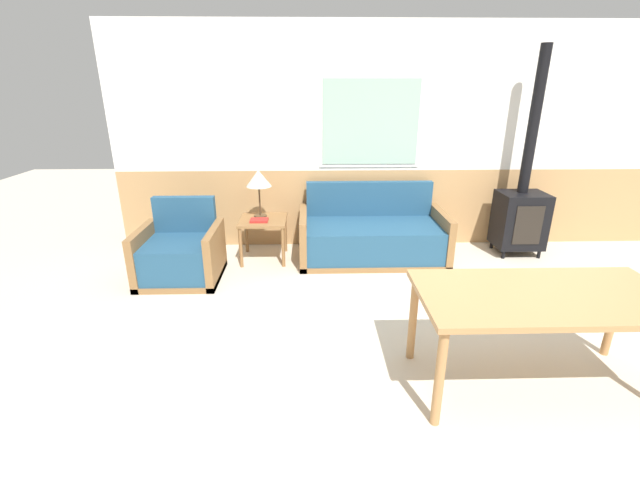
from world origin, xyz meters
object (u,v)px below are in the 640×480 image
Objects in this scene: couch at (372,237)px; dining_table at (545,304)px; armchair at (181,255)px; side_table at (263,225)px; wood_stove at (521,208)px; table_lamp at (259,179)px.

couch is 2.52m from dining_table.
couch is 2.06× the size of armchair.
wood_stove is at bearing 2.01° from side_table.
table_lamp is 3.28m from dining_table.
wood_stove is (1.83, 0.12, 0.32)m from couch.
side_table is 3.13m from wood_stove.
couch reaches higher than side_table.
table_lamp is at bearing -179.74° from wood_stove.
couch is 2.20m from armchair.
dining_table is at bearing -112.57° from wood_stove.
dining_table reaches higher than side_table.
couch is at bearing -0.34° from side_table.
table_lamp reaches higher than couch.
wood_stove is at bearing 67.43° from dining_table.
wood_stove reaches higher than dining_table.
couch is at bearing 108.59° from dining_table.
couch is at bearing -176.32° from wood_stove.
armchair is at bearing -166.59° from couch.
couch is 1.51m from table_lamp.
dining_table is (2.94, -1.85, 0.38)m from armchair.
side_table is 0.23× the size of wood_stove.
wood_stove is at bearing 0.26° from table_lamp.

